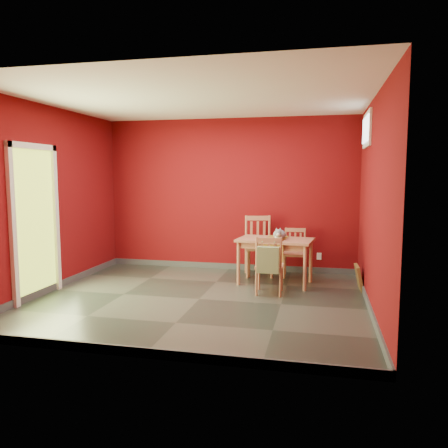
% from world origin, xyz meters
% --- Properties ---
extents(ground, '(4.50, 4.50, 0.00)m').
position_xyz_m(ground, '(0.00, 0.00, 0.00)').
color(ground, '#2D342D').
rests_on(ground, ground).
extents(room_shell, '(4.50, 4.50, 4.50)m').
position_xyz_m(room_shell, '(0.00, 0.00, 0.05)').
color(room_shell, '#620A0D').
rests_on(room_shell, ground).
extents(doorway, '(0.06, 1.01, 2.13)m').
position_xyz_m(doorway, '(-2.23, -0.40, 1.12)').
color(doorway, '#B7D838').
rests_on(doorway, ground).
extents(window, '(0.05, 0.90, 0.50)m').
position_xyz_m(window, '(2.23, 1.00, 2.35)').
color(window, white).
rests_on(window, room_shell).
extents(outlet_plate, '(0.08, 0.02, 0.12)m').
position_xyz_m(outlet_plate, '(1.60, 1.99, 0.30)').
color(outlet_plate, silver).
rests_on(outlet_plate, room_shell).
extents(dining_table, '(1.22, 0.81, 0.71)m').
position_xyz_m(dining_table, '(0.93, 1.09, 0.63)').
color(dining_table, '#AD6E51').
rests_on(dining_table, ground).
extents(table_runner, '(0.39, 0.68, 0.33)m').
position_xyz_m(table_runner, '(0.93, 0.98, 0.67)').
color(table_runner, olive).
rests_on(table_runner, dining_table).
extents(chair_far_left, '(0.56, 0.56, 1.01)m').
position_xyz_m(chair_far_left, '(0.59, 1.63, 0.51)').
color(chair_far_left, '#AD6E51').
rests_on(chair_far_left, ground).
extents(chair_far_right, '(0.39, 0.39, 0.81)m').
position_xyz_m(chair_far_right, '(1.20, 1.68, 0.41)').
color(chair_far_right, '#AD6E51').
rests_on(chair_far_right, ground).
extents(chair_near, '(0.41, 0.41, 0.84)m').
position_xyz_m(chair_near, '(0.91, 0.47, 0.43)').
color(chair_near, '#AD6E51').
rests_on(chair_near, ground).
extents(tote_bag, '(0.31, 0.18, 0.43)m').
position_xyz_m(tote_bag, '(0.91, 0.26, 0.54)').
color(tote_bag, '#7A8E5B').
rests_on(tote_bag, chair_near).
extents(cat, '(0.32, 0.45, 0.20)m').
position_xyz_m(cat, '(0.99, 1.07, 0.82)').
color(cat, slate).
rests_on(cat, table_runner).
extents(picture_frame, '(0.14, 0.37, 0.37)m').
position_xyz_m(picture_frame, '(2.19, 1.00, 0.18)').
color(picture_frame, brown).
rests_on(picture_frame, ground).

